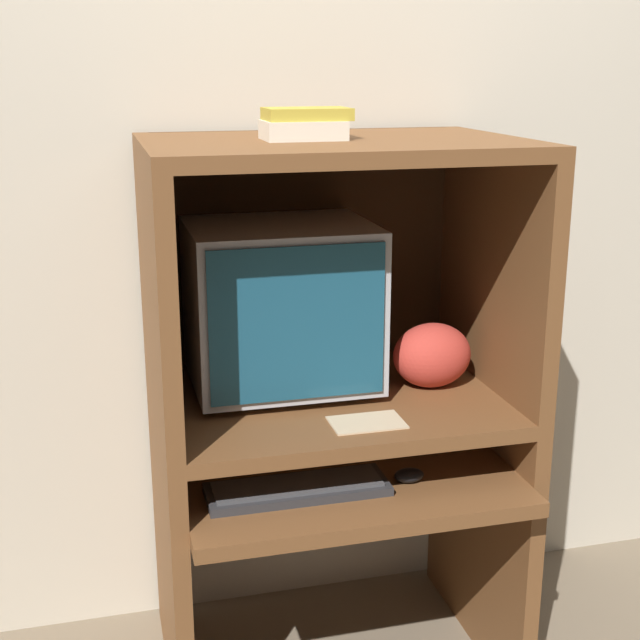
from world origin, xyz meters
name	(u,v)px	position (x,y,z in m)	size (l,w,h in m)	color
wall_back	(297,161)	(0.00, 0.69, 1.30)	(6.00, 0.06, 2.60)	beige
desk_base	(338,542)	(0.00, 0.26, 0.38)	(0.88, 0.70, 0.61)	brown
desk_monitor_shelf	(333,408)	(0.00, 0.31, 0.73)	(0.88, 0.63, 0.15)	brown
hutch_upper	(330,230)	(0.00, 0.35, 1.17)	(0.88, 0.63, 0.63)	brown
crt_monitor	(281,305)	(-0.11, 0.40, 0.98)	(0.45, 0.38, 0.42)	#B2B2B7
keyboard	(297,488)	(-0.14, 0.11, 0.62)	(0.42, 0.14, 0.03)	#2D2D30
mouse	(409,475)	(0.13, 0.11, 0.62)	(0.07, 0.05, 0.03)	black
snack_bag	(432,355)	(0.26, 0.31, 0.84)	(0.20, 0.15, 0.17)	#BC382D
book_stack	(304,124)	(-0.07, 0.31, 1.42)	(0.20, 0.13, 0.07)	beige
paper_card	(367,422)	(0.03, 0.12, 0.76)	(0.17, 0.11, 0.00)	#CCB28C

